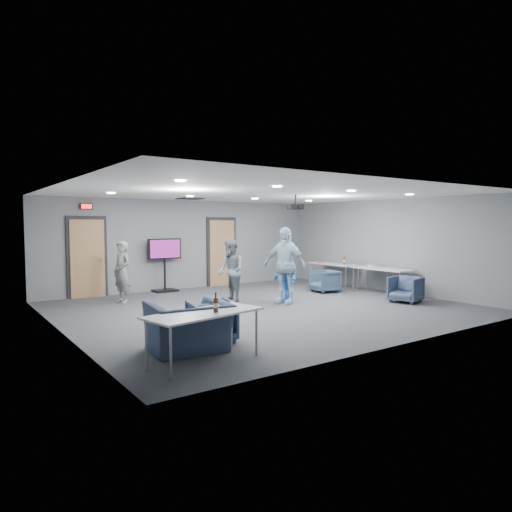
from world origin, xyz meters
TOP-DOWN VIEW (x-y plane):
  - floor at (0.00, 0.00)m, footprint 9.00×9.00m
  - ceiling at (0.00, 0.00)m, footprint 9.00×9.00m
  - wall_back at (0.00, 4.00)m, footprint 9.00×0.02m
  - wall_front at (0.00, -4.00)m, footprint 9.00×0.02m
  - wall_left at (-4.50, 0.00)m, footprint 0.02×8.00m
  - wall_right at (4.50, 0.00)m, footprint 0.02×8.00m
  - door_left at (-3.00, 3.95)m, footprint 1.06×0.17m
  - door_right at (1.20, 3.95)m, footprint 1.06×0.17m
  - exit_sign at (-3.00, 3.93)m, footprint 0.32×0.08m
  - hvac_diffuser at (-0.50, 2.80)m, footprint 0.60×0.60m
  - downlights at (0.00, 0.00)m, footprint 6.18×3.78m
  - person_a at (-2.53, 2.57)m, footprint 0.50×0.64m
  - person_b at (-0.21, 1.14)m, footprint 0.67×0.83m
  - person_c at (0.76, 0.16)m, footprint 0.89×1.21m
  - person_d at (0.94, 0.35)m, footprint 0.76×1.11m
  - chair_right_a at (2.90, 0.97)m, footprint 0.79×0.77m
  - chair_right_c at (3.35, -1.49)m, footprint 0.87×0.86m
  - chair_front_a at (-2.55, -2.00)m, footprint 0.90×0.91m
  - chair_front_b at (-3.15, -2.34)m, footprint 1.30×1.17m
  - table_right_a at (4.00, 1.70)m, footprint 0.71×1.70m
  - table_right_b at (4.00, -0.20)m, footprint 0.74×1.78m
  - table_front_left at (-3.23, -3.00)m, footprint 1.83×1.03m
  - bottle_front at (-3.10, -3.09)m, footprint 0.07×0.07m
  - bottle_right at (4.02, 1.28)m, footprint 0.08×0.08m
  - snack_box at (3.79, 2.10)m, footprint 0.21×0.17m
  - wrapper at (4.22, 0.35)m, footprint 0.22×0.17m
  - tv_stand at (-0.86, 3.75)m, footprint 1.02×0.48m
  - projector at (0.87, -0.12)m, footprint 0.41×0.38m

SIDE VIEW (x-z plane):
  - floor at x=0.00m, z-range 0.00..0.00m
  - chair_right_a at x=2.90m, z-range 0.00..0.64m
  - chair_right_c at x=3.35m, z-range 0.00..0.66m
  - chair_front_a at x=-2.55m, z-range 0.00..0.70m
  - chair_front_b at x=-3.15m, z-range 0.00..0.77m
  - table_right_a at x=4.00m, z-range 0.32..1.05m
  - table_front_left at x=-3.23m, z-range 0.32..1.05m
  - table_right_b at x=4.00m, z-range 0.32..1.05m
  - snack_box at x=3.79m, z-range 0.73..0.77m
  - wrapper at x=4.22m, z-range 0.73..0.78m
  - person_a at x=-2.53m, z-range 0.00..1.56m
  - person_d at x=0.94m, z-range 0.00..1.57m
  - person_b at x=-0.21m, z-range 0.00..1.60m
  - bottle_front at x=-3.10m, z-range 0.69..0.97m
  - bottle_right at x=4.02m, z-range 0.69..0.98m
  - tv_stand at x=-0.86m, z-range 0.10..1.66m
  - person_c at x=0.76m, z-range 0.00..1.91m
  - door_left at x=-3.00m, z-range -0.05..2.19m
  - door_right at x=1.20m, z-range -0.05..2.19m
  - wall_back at x=0.00m, z-range 0.00..2.70m
  - wall_front at x=0.00m, z-range 0.00..2.70m
  - wall_left at x=-4.50m, z-range 0.00..2.70m
  - wall_right at x=4.50m, z-range 0.00..2.70m
  - projector at x=0.87m, z-range 2.23..2.58m
  - exit_sign at x=-3.00m, z-range 2.37..2.53m
  - downlights at x=0.00m, z-range 2.67..2.69m
  - hvac_diffuser at x=-0.50m, z-range 2.67..2.70m
  - ceiling at x=0.00m, z-range 2.70..2.70m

